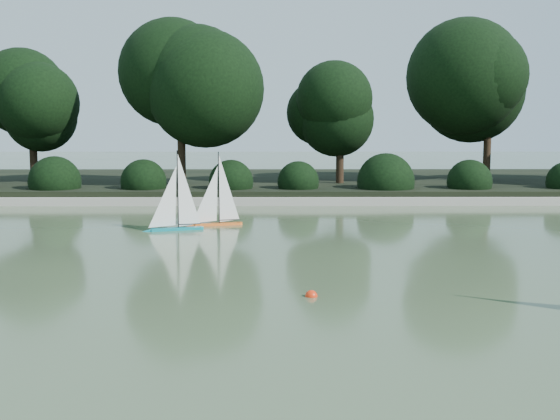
% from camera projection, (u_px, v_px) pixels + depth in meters
% --- Properties ---
extents(ground, '(80.00, 80.00, 0.00)m').
position_uv_depth(ground, '(344.00, 311.00, 6.80)').
color(ground, '#37482B').
rests_on(ground, ground).
extents(pond_coping, '(40.00, 0.35, 0.18)m').
position_uv_depth(pond_coping, '(305.00, 201.00, 15.73)').
color(pond_coping, gray).
rests_on(pond_coping, ground).
extents(far_bank, '(40.00, 8.00, 0.30)m').
position_uv_depth(far_bank, '(299.00, 184.00, 19.69)').
color(far_bank, black).
rests_on(far_bank, ground).
extents(tree_line, '(26.31, 3.93, 4.39)m').
position_uv_depth(tree_line, '(350.00, 91.00, 17.84)').
color(tree_line, black).
rests_on(tree_line, ground).
extents(shrub_hedge, '(29.10, 1.10, 1.10)m').
position_uv_depth(shrub_hedge, '(303.00, 182.00, 16.58)').
color(shrub_hedge, black).
rests_on(shrub_hedge, ground).
extents(sailboat_orange, '(1.02, 0.42, 1.40)m').
position_uv_depth(sailboat_orange, '(213.00, 213.00, 12.56)').
color(sailboat_orange, orange).
rests_on(sailboat_orange, ground).
extents(sailboat_teal, '(1.05, 0.46, 1.45)m').
position_uv_depth(sailboat_teal, '(171.00, 217.00, 11.97)').
color(sailboat_teal, '#0A7A87').
rests_on(sailboat_teal, ground).
extents(race_buoy, '(0.13, 0.13, 0.13)m').
position_uv_depth(race_buoy, '(311.00, 296.00, 7.40)').
color(race_buoy, red).
rests_on(race_buoy, ground).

